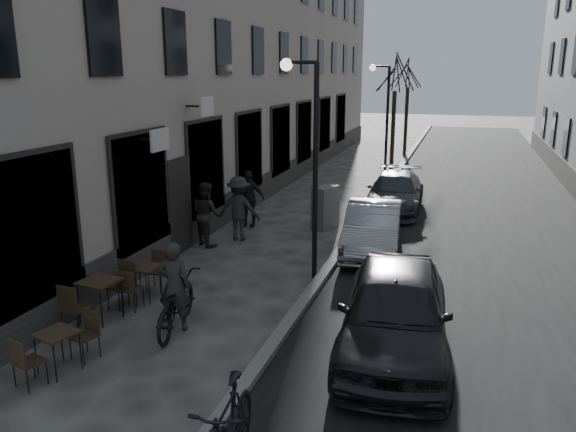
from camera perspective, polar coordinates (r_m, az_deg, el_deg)
The scene contains 19 objects.
ground at distance 8.54m, azimuth -8.36°, elevation -19.99°, with size 120.00×120.00×0.00m, color #393634.
road at distance 22.81m, azimuth 18.67°, elevation 1.58°, with size 7.30×60.00×0.00m, color black.
kerb at distance 22.98m, azimuth 9.57°, elevation 2.39°, with size 0.25×60.00×0.12m, color slate.
streetlamp_near at distance 12.85m, azimuth 2.10°, elevation 7.11°, with size 0.90×0.28×5.09m.
streetlamp_far at distance 24.57m, azimuth 9.68°, elevation 10.47°, with size 0.90×0.28×5.09m.
tree_near at distance 27.48m, azimuth 10.87°, elevation 13.97°, with size 2.40×2.40×5.70m.
tree_far at distance 33.45m, azimuth 12.14°, elevation 13.97°, with size 2.40×2.40×5.70m.
bistro_set_a at distance 10.14m, azimuth -22.34°, elevation -12.28°, with size 0.74×1.47×0.84m.
bistro_set_b at distance 11.78m, azimuth -18.55°, elevation -7.70°, with size 0.77×1.73×0.99m.
bistro_set_c at distance 12.57m, azimuth -14.40°, elevation -6.23°, with size 0.63×1.51×0.89m.
utility_cabinet at distance 17.58m, azimuth 3.80°, elevation 0.87°, with size 0.49×0.89×1.34m, color #5C5D5F.
bicycle at distance 11.01m, azimuth -11.38°, elevation -8.65°, with size 0.71×2.04×1.07m, color black.
cyclist_rider at distance 10.88m, azimuth -11.47°, elevation -7.00°, with size 0.64×0.42×1.75m, color #2B2725.
pedestrian_near at distance 15.98m, azimuth -8.32°, elevation 0.24°, with size 0.89×0.69×1.82m, color black.
pedestrian_mid at distance 16.34m, azimuth -5.02°, elevation 0.76°, with size 1.22×0.70×1.89m, color #292724.
pedestrian_far at distance 17.81m, azimuth -4.05°, elevation 1.79°, with size 1.05×0.44×1.80m, color black.
car_near at distance 10.02m, azimuth 10.79°, elevation -9.46°, with size 1.86×4.61×1.57m, color black.
car_mid at distance 15.42m, azimuth 8.60°, elevation -1.24°, with size 1.41×4.06×1.34m, color #9B9EA4.
car_far at distance 20.15m, azimuth 10.81°, elevation 2.37°, with size 1.85×4.55×1.32m, color #33373D.
Camera 1 is at (3.20, -6.28, 4.82)m, focal length 35.00 mm.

